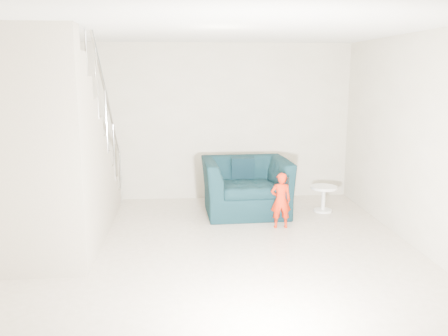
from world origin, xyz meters
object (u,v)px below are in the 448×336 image
at_px(toddler, 281,200).
at_px(staircase, 59,174).
at_px(side_table, 323,194).
at_px(armchair, 246,186).

bearing_deg(toddler, staircase, 9.78).
xyz_separation_m(toddler, side_table, (0.85, 0.74, -0.13)).
xyz_separation_m(toddler, staircase, (-2.95, -0.44, 0.54)).
bearing_deg(staircase, side_table, 17.22).
height_order(armchair, toddler, armchair).
xyz_separation_m(side_table, staircase, (-3.80, -1.18, 0.67)).
relative_size(armchair, toddler, 1.64).
bearing_deg(armchair, side_table, -4.27).
bearing_deg(side_table, toddler, -139.12).
height_order(toddler, side_table, toddler).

